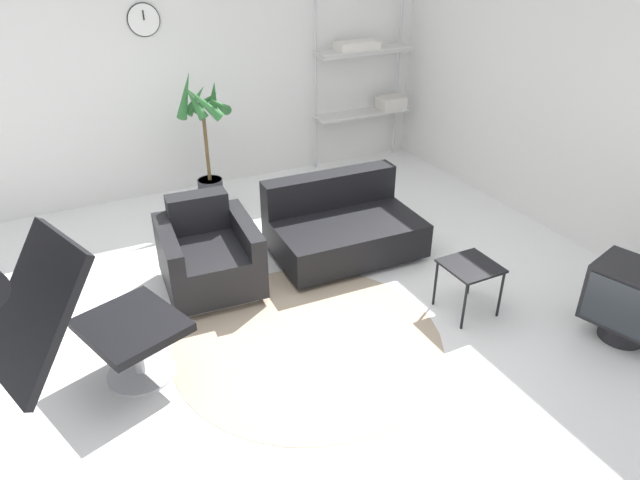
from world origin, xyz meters
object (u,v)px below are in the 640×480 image
lounge_chair (52,308)px  crt_television (632,300)px  couch_low (342,228)px  shelf_unit (368,73)px  side_table (470,270)px  armchair_red (209,257)px  potted_plant (206,142)px

lounge_chair → crt_television: size_ratio=2.00×
couch_low → shelf_unit: shelf_unit is taller
shelf_unit → side_table: bearing=-106.6°
side_table → armchair_red: bearing=143.8°
couch_low → crt_television: couch_low is taller
lounge_chair → potted_plant: potted_plant is taller
armchair_red → lounge_chair: bearing=44.2°
armchair_red → side_table: size_ratio=2.08×
armchair_red → couch_low: armchair_red is taller
crt_television → side_table: bearing=29.5°
armchair_red → crt_television: bearing=145.1°
crt_television → shelf_unit: 3.90m
couch_low → potted_plant: size_ratio=0.94×
crt_television → armchair_red: bearing=34.8°
lounge_chair → side_table: size_ratio=3.11×
crt_television → shelf_unit: shelf_unit is taller
potted_plant → couch_low: bearing=-62.9°
crt_television → lounge_chair: bearing=57.9°
side_table → couch_low: bearing=108.7°
shelf_unit → potted_plant: bearing=-170.2°
armchair_red → couch_low: 1.23m
couch_low → potted_plant: (-0.75, 1.47, 0.46)m
lounge_chair → couch_low: bearing=92.5°
lounge_chair → crt_television: lounge_chair is taller
side_table → potted_plant: potted_plant is taller
potted_plant → shelf_unit: size_ratio=0.68×
couch_low → shelf_unit: (1.32, 1.83, 0.86)m
armchair_red → side_table: bearing=148.0°
lounge_chair → armchair_red: 1.56m
lounge_chair → potted_plant: (1.61, 2.44, -0.06)m
side_table → crt_television: size_ratio=0.64×
side_table → lounge_chair: bearing=174.8°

